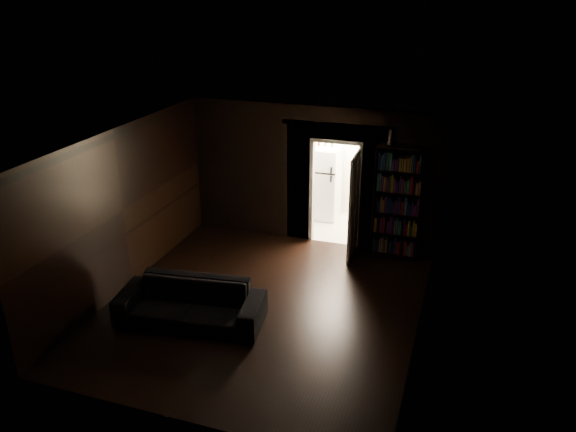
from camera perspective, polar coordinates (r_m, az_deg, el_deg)
name	(u,v)px	position (r m, az deg, el deg)	size (l,w,h in m)	color
ground	(263,306)	(9.41, -2.57, -9.16)	(5.50, 5.50, 0.00)	black
room_walls	(283,190)	(9.58, -0.52, 2.68)	(5.02, 5.61, 2.84)	black
kitchen_alcove	(348,170)	(12.16, 6.09, 4.63)	(2.20, 1.80, 2.60)	beige
sofa	(190,297)	(8.93, -9.93, -8.12)	(2.28, 0.98, 0.88)	black
bookshelf	(397,203)	(10.81, 11.03, 1.35)	(0.90, 0.32, 2.20)	black
refrigerator	(323,182)	(12.56, 3.54, 3.46)	(0.74, 0.68, 1.65)	white
door	(354,207)	(10.68, 6.69, 0.94)	(0.85, 0.05, 2.05)	white
figurine	(390,137)	(10.50, 10.32, 7.92)	(0.10, 0.10, 0.29)	silver
bottles	(322,141)	(12.30, 3.50, 7.64)	(0.58, 0.07, 0.24)	black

